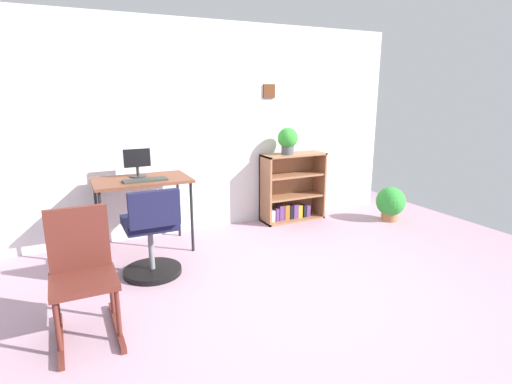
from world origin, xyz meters
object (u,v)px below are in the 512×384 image
object	(u,v)px
keyboard	(145,180)
potted_plant_on_shelf	(288,140)
monitor	(137,162)
rocking_chair	(82,272)
desk	(142,185)
office_chair	(152,238)
bookshelf_low	(291,190)
potted_plant_floor	(391,203)

from	to	relation	value
keyboard	potted_plant_on_shelf	bearing A→B (deg)	9.64
monitor	rocking_chair	size ratio (longest dim) A/B	0.33
monitor	potted_plant_on_shelf	bearing A→B (deg)	2.41
desk	potted_plant_on_shelf	xyz separation A→B (m)	(1.81, 0.18, 0.35)
office_chair	rocking_chair	distance (m)	0.89
monitor	office_chair	bearing A→B (deg)	-94.04
keyboard	rocking_chair	world-z (taller)	rocking_chair
desk	bookshelf_low	world-z (taller)	bookshelf_low
office_chair	potted_plant_on_shelf	distance (m)	2.17
keyboard	office_chair	bearing A→B (deg)	-98.22
office_chair	rocking_chair	world-z (taller)	rocking_chair
desk	potted_plant_floor	size ratio (longest dim) A/B	2.17
desk	bookshelf_low	xyz separation A→B (m)	(1.90, 0.24, -0.31)
potted_plant_on_shelf	potted_plant_floor	distance (m)	1.55
keyboard	potted_plant_floor	world-z (taller)	keyboard
desk	rocking_chair	bearing A→B (deg)	-116.71
desk	office_chair	xyz separation A→B (m)	(-0.07, -0.67, -0.33)
office_chair	bookshelf_low	size ratio (longest dim) A/B	0.97
bookshelf_low	potted_plant_floor	size ratio (longest dim) A/B	1.98
desk	rocking_chair	size ratio (longest dim) A/B	1.09
desk	monitor	distance (m)	0.24
monitor	office_chair	world-z (taller)	monitor
monitor	bookshelf_low	distance (m)	1.99
desk	office_chair	size ratio (longest dim) A/B	1.13
keyboard	potted_plant_floor	size ratio (longest dim) A/B	0.97
office_chair	potted_plant_floor	size ratio (longest dim) A/B	1.92
monitor	keyboard	distance (m)	0.27
rocking_chair	keyboard	bearing A→B (deg)	60.57
bookshelf_low	potted_plant_on_shelf	size ratio (longest dim) A/B	2.64
potted_plant_on_shelf	keyboard	bearing A→B (deg)	-170.36
bookshelf_low	rocking_chair	bearing A→B (deg)	-148.63
monitor	rocking_chair	distance (m)	1.64
office_chair	bookshelf_low	distance (m)	2.17
rocking_chair	potted_plant_floor	size ratio (longest dim) A/B	1.99
keyboard	potted_plant_on_shelf	xyz separation A→B (m)	(1.79, 0.30, 0.27)
desk	keyboard	size ratio (longest dim) A/B	2.24
keyboard	office_chair	world-z (taller)	office_chair
potted_plant_floor	bookshelf_low	bearing A→B (deg)	151.05
rocking_chair	desk	bearing A→B (deg)	63.29
potted_plant_floor	potted_plant_on_shelf	bearing A→B (deg)	155.13
potted_plant_on_shelf	potted_plant_floor	size ratio (longest dim) A/B	0.75
monitor	bookshelf_low	size ratio (longest dim) A/B	0.34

